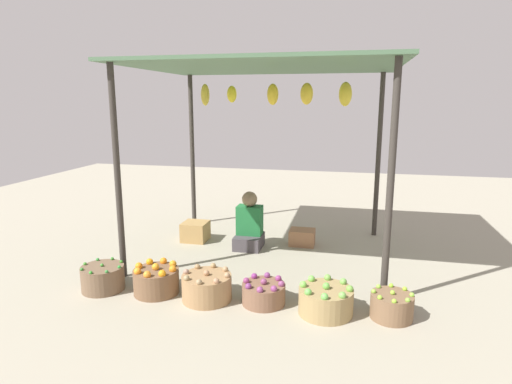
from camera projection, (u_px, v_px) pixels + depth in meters
The scene contains 11 objects.
ground_plane at pixel (266, 253), 5.73m from camera, with size 14.00×14.00×0.00m, color #9F9884.
market_stall_structure at pixel (268, 80), 5.28m from camera, with size 3.18×2.56×2.42m.
vendor_person at pixel (249, 226), 5.90m from camera, with size 0.36×0.44×0.78m.
basket_green_chilies at pixel (103, 278), 4.59m from camera, with size 0.45×0.45×0.29m.
basket_oranges at pixel (156, 280), 4.51m from camera, with size 0.47×0.47×0.33m.
basket_potatoes at pixel (207, 287), 4.36m from camera, with size 0.50×0.50×0.32m.
basket_purple_onions at pixel (264, 293), 4.28m from camera, with size 0.43×0.43×0.26m.
basket_green_apples at pixel (326, 300), 4.07m from camera, with size 0.52×0.52×0.31m.
basket_limes at pixel (392, 306), 3.99m from camera, with size 0.39×0.39×0.27m.
wooden_crate_near_vendor at pixel (195, 231), 6.21m from camera, with size 0.35×0.35×0.27m, color #A8824B.
wooden_crate_stacked_rear at pixel (302, 237), 6.03m from camera, with size 0.35×0.28×0.22m, color #986948.
Camera 1 is at (1.08, -5.33, 1.98)m, focal length 30.18 mm.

